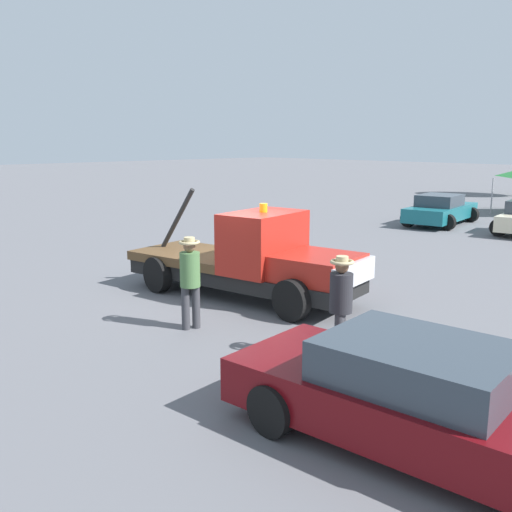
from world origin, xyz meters
TOP-DOWN VIEW (x-y plane):
  - ground_plane at (0.00, 0.00)m, footprint 160.00×160.00m
  - tow_truck at (0.35, 0.06)m, footprint 6.15×2.87m
  - foreground_car at (6.74, -3.13)m, footprint 5.36×2.43m
  - person_near_truck at (4.15, -1.55)m, footprint 0.40×0.40m
  - person_at_hood at (1.10, -2.37)m, footprint 0.41×0.41m
  - parked_car_teal at (-2.60, 14.34)m, footprint 2.84×4.79m
  - traffic_cone at (-0.12, 2.92)m, footprint 0.40×0.40m

SIDE VIEW (x-z plane):
  - ground_plane at x=0.00m, z-range 0.00..0.00m
  - traffic_cone at x=-0.12m, z-range -0.02..0.53m
  - parked_car_teal at x=-2.60m, z-range -0.02..1.32m
  - foreground_car at x=6.74m, z-range -0.02..1.32m
  - tow_truck at x=0.35m, z-range -0.36..2.16m
  - person_near_truck at x=4.15m, z-range 0.16..1.96m
  - person_at_hood at x=1.10m, z-range 0.16..2.01m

